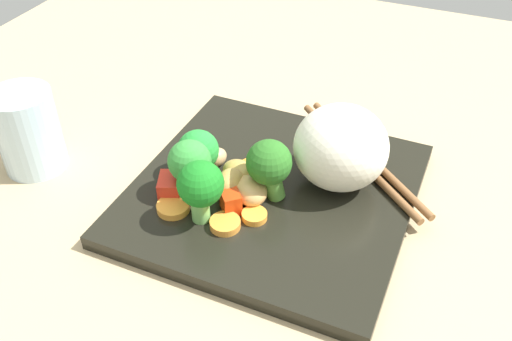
% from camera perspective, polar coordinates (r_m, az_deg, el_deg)
% --- Properties ---
extents(ground_plane, '(1.10, 1.10, 0.02)m').
position_cam_1_polar(ground_plane, '(0.59, 1.70, -3.58)').
color(ground_plane, tan).
extents(square_plate, '(0.27, 0.27, 0.02)m').
position_cam_1_polar(square_plate, '(0.58, 1.73, -2.29)').
color(square_plate, black).
rests_on(square_plate, ground_plane).
extents(rice_mound, '(0.11, 0.11, 0.09)m').
position_cam_1_polar(rice_mound, '(0.56, 8.49, 2.30)').
color(rice_mound, white).
rests_on(rice_mound, square_plate).
extents(broccoli_floret_0, '(0.04, 0.04, 0.06)m').
position_cam_1_polar(broccoli_floret_0, '(0.55, -6.67, 0.79)').
color(broccoli_floret_0, '#71B857').
rests_on(broccoli_floret_0, square_plate).
extents(broccoli_floret_1, '(0.04, 0.04, 0.07)m').
position_cam_1_polar(broccoli_floret_1, '(0.54, 1.65, 0.53)').
color(broccoli_floret_1, '#599C3C').
rests_on(broccoli_floret_1, square_plate).
extents(broccoli_floret_2, '(0.04, 0.04, 0.05)m').
position_cam_1_polar(broccoli_floret_2, '(0.57, -5.80, 1.94)').
color(broccoli_floret_2, '#56943E').
rests_on(broccoli_floret_2, square_plate).
extents(broccoli_floret_3, '(0.04, 0.04, 0.07)m').
position_cam_1_polar(broccoli_floret_3, '(0.51, -5.59, -1.57)').
color(broccoli_floret_3, '#74B75A').
rests_on(broccoli_floret_3, square_plate).
extents(carrot_slice_0, '(0.04, 0.04, 0.01)m').
position_cam_1_polar(carrot_slice_0, '(0.53, -3.11, -5.35)').
color(carrot_slice_0, orange).
rests_on(carrot_slice_0, square_plate).
extents(carrot_slice_1, '(0.03, 0.03, 0.01)m').
position_cam_1_polar(carrot_slice_1, '(0.57, -4.33, -1.25)').
color(carrot_slice_1, orange).
rests_on(carrot_slice_1, square_plate).
extents(carrot_slice_2, '(0.03, 0.03, 0.01)m').
position_cam_1_polar(carrot_slice_2, '(0.59, -0.63, 0.41)').
color(carrot_slice_2, orange).
rests_on(carrot_slice_2, square_plate).
extents(carrot_slice_3, '(0.04, 0.04, 0.01)m').
position_cam_1_polar(carrot_slice_3, '(0.55, -8.29, -3.65)').
color(carrot_slice_3, '#F99E37').
rests_on(carrot_slice_3, square_plate).
extents(carrot_slice_4, '(0.03, 0.03, 0.01)m').
position_cam_1_polar(carrot_slice_4, '(0.54, -0.50, -4.45)').
color(carrot_slice_4, '#F89A32').
rests_on(carrot_slice_4, square_plate).
extents(pepper_chunk_0, '(0.03, 0.03, 0.02)m').
position_cam_1_polar(pepper_chunk_0, '(0.56, -8.60, -1.54)').
color(pepper_chunk_0, red).
rests_on(pepper_chunk_0, square_plate).
extents(pepper_chunk_1, '(0.03, 0.03, 0.02)m').
position_cam_1_polar(pepper_chunk_1, '(0.54, -2.53, -3.17)').
color(pepper_chunk_1, red).
rests_on(pepper_chunk_1, square_plate).
extents(chicken_piece_0, '(0.04, 0.05, 0.03)m').
position_cam_1_polar(chicken_piece_0, '(0.57, -1.64, -0.27)').
color(chicken_piece_0, '#B59244').
rests_on(chicken_piece_0, square_plate).
extents(chicken_piece_1, '(0.03, 0.03, 0.02)m').
position_cam_1_polar(chicken_piece_1, '(0.60, -4.02, 1.31)').
color(chicken_piece_1, tan).
rests_on(chicken_piece_1, square_plate).
extents(chicken_piece_2, '(0.04, 0.03, 0.03)m').
position_cam_1_polar(chicken_piece_2, '(0.55, -2.63, -1.34)').
color(chicken_piece_2, tan).
rests_on(chicken_piece_2, square_plate).
extents(chicken_piece_3, '(0.05, 0.05, 0.02)m').
position_cam_1_polar(chicken_piece_3, '(0.55, -0.62, -2.02)').
color(chicken_piece_3, tan).
rests_on(chicken_piece_3, square_plate).
extents(chopstick_pair, '(0.16, 0.18, 0.01)m').
position_cam_1_polar(chopstick_pair, '(0.62, 10.55, 1.43)').
color(chopstick_pair, brown).
rests_on(chopstick_pair, square_plate).
extents(drinking_glass, '(0.07, 0.07, 0.09)m').
position_cam_1_polar(drinking_glass, '(0.64, -21.88, 3.70)').
color(drinking_glass, silver).
rests_on(drinking_glass, ground_plane).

